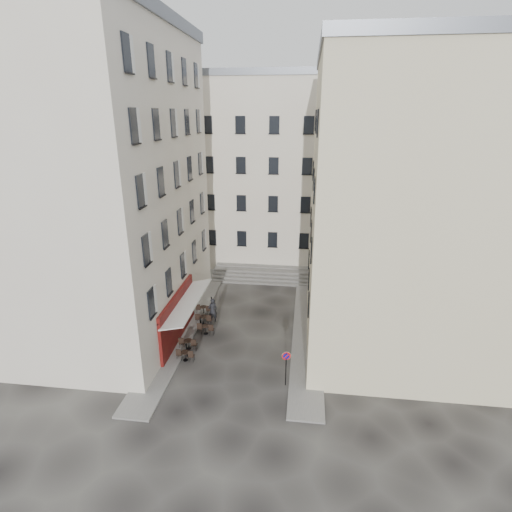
% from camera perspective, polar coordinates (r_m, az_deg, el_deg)
% --- Properties ---
extents(ground, '(90.00, 90.00, 0.00)m').
position_cam_1_polar(ground, '(27.39, -2.49, -13.45)').
color(ground, black).
rests_on(ground, ground).
extents(sidewalk_left, '(2.00, 22.00, 0.12)m').
position_cam_1_polar(sidewalk_left, '(31.65, -9.41, -8.69)').
color(sidewalk_left, slate).
rests_on(sidewalk_left, ground).
extents(sidewalk_right, '(2.00, 18.00, 0.12)m').
position_cam_1_polar(sidewalk_right, '(29.61, 7.28, -10.70)').
color(sidewalk_right, slate).
rests_on(sidewalk_right, ground).
extents(building_left, '(12.20, 16.20, 20.60)m').
position_cam_1_polar(building_left, '(29.77, -22.39, 9.25)').
color(building_left, beige).
rests_on(building_left, ground).
extents(building_right, '(12.20, 14.20, 18.60)m').
position_cam_1_polar(building_right, '(27.45, 20.84, 6.52)').
color(building_right, beige).
rests_on(building_right, ground).
extents(building_back, '(18.20, 10.20, 18.60)m').
position_cam_1_polar(building_back, '(42.25, 0.34, 12.04)').
color(building_back, beige).
rests_on(building_back, ground).
extents(cafe_storefront, '(1.74, 7.30, 3.50)m').
position_cam_1_polar(cafe_storefront, '(28.23, -10.96, -8.32)').
color(cafe_storefront, '#4D0B0D').
rests_on(cafe_storefront, ground).
extents(stone_steps, '(9.00, 3.15, 0.80)m').
position_cam_1_polar(stone_steps, '(38.26, 0.64, -2.65)').
color(stone_steps, '#5E5C59').
rests_on(stone_steps, ground).
extents(bollard_near, '(0.12, 0.12, 0.98)m').
position_cam_1_polar(bollard_near, '(26.97, -9.88, -13.01)').
color(bollard_near, black).
rests_on(bollard_near, ground).
extents(bollard_mid, '(0.12, 0.12, 0.98)m').
position_cam_1_polar(bollard_mid, '(29.85, -7.94, -9.45)').
color(bollard_mid, black).
rests_on(bollard_mid, ground).
extents(bollard_far, '(0.12, 0.12, 0.98)m').
position_cam_1_polar(bollard_far, '(32.84, -6.38, -6.51)').
color(bollard_far, black).
rests_on(bollard_far, ground).
extents(no_parking_sign, '(0.50, 0.15, 2.24)m').
position_cam_1_polar(no_parking_sign, '(23.64, 4.33, -14.87)').
color(no_parking_sign, black).
rests_on(no_parking_sign, ground).
extents(bistro_table_a, '(1.16, 0.55, 0.82)m').
position_cam_1_polar(bistro_table_a, '(26.65, -10.05, -13.74)').
color(bistro_table_a, black).
rests_on(bistro_table_a, ground).
extents(bistro_table_b, '(1.23, 0.58, 0.87)m').
position_cam_1_polar(bistro_table_b, '(27.71, -9.65, -12.23)').
color(bistro_table_b, black).
rests_on(bistro_table_b, ground).
extents(bistro_table_c, '(1.22, 0.57, 0.86)m').
position_cam_1_polar(bistro_table_c, '(29.24, -7.19, -10.26)').
color(bistro_table_c, black).
rests_on(bistro_table_c, ground).
extents(bistro_table_d, '(1.26, 0.59, 0.88)m').
position_cam_1_polar(bistro_table_d, '(30.44, -7.46, -8.96)').
color(bistro_table_d, black).
rests_on(bistro_table_d, ground).
extents(bistro_table_e, '(1.19, 0.56, 0.84)m').
position_cam_1_polar(bistro_table_e, '(31.92, -7.49, -7.57)').
color(bistro_table_e, black).
rests_on(bistro_table_e, ground).
extents(pedestrian, '(0.85, 0.79, 1.95)m').
position_cam_1_polar(pedestrian, '(30.50, -6.22, -7.73)').
color(pedestrian, black).
rests_on(pedestrian, ground).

